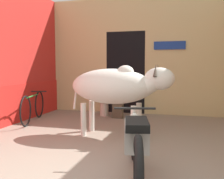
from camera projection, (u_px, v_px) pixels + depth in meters
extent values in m
cube|color=red|center=(5.00, 107.00, 5.87)|extent=(0.03, 4.95, 0.93)
cube|color=#D1BC84|center=(140.00, 14.00, 7.42)|extent=(5.26, 0.18, 0.96)
cube|color=#D1BC84|center=(82.00, 72.00, 8.05)|extent=(1.66, 0.18, 2.36)
cube|color=#D1BC84|center=(190.00, 73.00, 7.20)|extent=(2.46, 0.18, 2.36)
cube|color=black|center=(128.00, 72.00, 8.02)|extent=(1.14, 0.90, 2.36)
cube|color=navy|center=(170.00, 45.00, 7.17)|extent=(0.85, 0.03, 0.22)
ellipsoid|color=silver|center=(111.00, 86.00, 5.12)|extent=(1.70, 0.85, 0.69)
ellipsoid|color=silver|center=(125.00, 72.00, 5.00)|extent=(0.35, 0.31, 0.25)
cylinder|color=silver|center=(150.00, 84.00, 4.86)|extent=(0.48, 0.36, 0.45)
ellipsoid|color=silver|center=(159.00, 79.00, 4.79)|extent=(0.59, 0.40, 0.42)
cylinder|color=silver|center=(76.00, 95.00, 5.41)|extent=(0.13, 0.05, 0.58)
cylinder|color=silver|center=(139.00, 119.00, 5.20)|extent=(0.11, 0.11, 0.64)
cylinder|color=silver|center=(134.00, 123.00, 4.83)|extent=(0.11, 0.11, 0.64)
cylinder|color=silver|center=(92.00, 116.00, 5.54)|extent=(0.11, 0.11, 0.64)
cylinder|color=silver|center=(83.00, 119.00, 5.17)|extent=(0.11, 0.11, 0.64)
cone|color=#473D33|center=(158.00, 70.00, 4.93)|extent=(0.08, 0.17, 0.25)
cone|color=#473D33|center=(155.00, 70.00, 4.66)|extent=(0.08, 0.17, 0.25)
torus|color=black|center=(138.00, 169.00, 2.61)|extent=(0.23, 0.70, 0.70)
torus|color=black|center=(134.00, 136.00, 3.82)|extent=(0.23, 0.70, 0.70)
cube|color=#9E9993|center=(136.00, 135.00, 3.20)|extent=(0.42, 0.72, 0.28)
cube|color=black|center=(137.00, 124.00, 3.00)|extent=(0.37, 0.58, 0.09)
cylinder|color=black|center=(135.00, 108.00, 3.65)|extent=(0.57, 0.16, 0.03)
sphere|color=silver|center=(134.00, 118.00, 3.75)|extent=(0.15, 0.15, 0.15)
torus|color=black|center=(26.00, 111.00, 5.93)|extent=(0.21, 0.70, 0.71)
torus|color=black|center=(39.00, 104.00, 6.98)|extent=(0.21, 0.70, 0.71)
cylinder|color=green|center=(33.00, 96.00, 6.43)|extent=(0.24, 0.85, 0.03)
cylinder|color=black|center=(38.00, 91.00, 6.85)|extent=(0.43, 0.14, 0.03)
cube|color=brown|center=(118.00, 110.00, 6.90)|extent=(0.28, 0.14, 0.42)
cube|color=brown|center=(119.00, 100.00, 6.96)|extent=(0.28, 0.32, 0.11)
cube|color=maroon|center=(119.00, 90.00, 7.00)|extent=(0.40, 0.20, 0.52)
sphere|color=tan|center=(119.00, 76.00, 6.97)|extent=(0.20, 0.20, 0.20)
cylinder|color=beige|center=(104.00, 109.00, 7.21)|extent=(0.23, 0.23, 0.39)
cylinder|color=beige|center=(104.00, 101.00, 7.19)|extent=(0.33, 0.33, 0.04)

